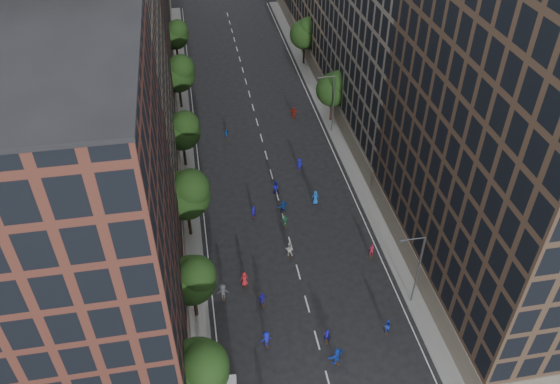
# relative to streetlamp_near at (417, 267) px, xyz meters

# --- Properties ---
(ground) EXTENTS (240.00, 240.00, 0.00)m
(ground) POSITION_rel_streetlamp_near_xyz_m (-10.37, 28.00, -5.17)
(ground) COLOR black
(ground) RESTS_ON ground
(sidewalk_left) EXTENTS (4.00, 105.00, 0.15)m
(sidewalk_left) POSITION_rel_streetlamp_near_xyz_m (-22.37, 35.50, -5.09)
(sidewalk_left) COLOR slate
(sidewalk_left) RESTS_ON ground
(sidewalk_right) EXTENTS (4.00, 105.00, 0.15)m
(sidewalk_right) POSITION_rel_streetlamp_near_xyz_m (1.63, 35.50, -5.09)
(sidewalk_right) COLOR slate
(sidewalk_right) RESTS_ON ground
(bldg_left_a) EXTENTS (14.00, 22.00, 30.00)m
(bldg_left_a) POSITION_rel_streetlamp_near_xyz_m (-29.37, -1.00, 9.83)
(bldg_left_a) COLOR #4F271E
(bldg_left_a) RESTS_ON ground
(bldg_left_b) EXTENTS (14.00, 26.00, 34.00)m
(bldg_left_b) POSITION_rel_streetlamp_near_xyz_m (-29.37, 23.00, 11.83)
(bldg_left_b) COLOR #8C745C
(bldg_left_b) RESTS_ON ground
(bldg_left_c) EXTENTS (14.00, 20.00, 28.00)m
(bldg_left_c) POSITION_rel_streetlamp_near_xyz_m (-29.37, 46.00, 8.83)
(bldg_left_c) COLOR #4F271E
(bldg_left_c) RESTS_ON ground
(bldg_right_a) EXTENTS (14.00, 30.00, 36.00)m
(bldg_right_a) POSITION_rel_streetlamp_near_xyz_m (8.63, 3.00, 12.83)
(bldg_right_a) COLOR #453225
(bldg_right_a) RESTS_ON ground
(bldg_right_b) EXTENTS (14.00, 28.00, 33.00)m
(bldg_right_b) POSITION_rel_streetlamp_near_xyz_m (8.63, 32.00, 11.33)
(bldg_right_b) COLOR #6E655B
(bldg_right_b) RESTS_ON ground
(tree_left_0) EXTENTS (5.20, 5.20, 8.83)m
(tree_left_0) POSITION_rel_streetlamp_near_xyz_m (-21.38, -8.15, 0.79)
(tree_left_0) COLOR black
(tree_left_0) RESTS_ON ground
(tree_left_1) EXTENTS (4.80, 4.80, 8.21)m
(tree_left_1) POSITION_rel_streetlamp_near_xyz_m (-21.39, 1.86, 0.38)
(tree_left_1) COLOR black
(tree_left_1) RESTS_ON ground
(tree_left_2) EXTENTS (5.60, 5.60, 9.45)m
(tree_left_2) POSITION_rel_streetlamp_near_xyz_m (-21.36, 13.83, 1.19)
(tree_left_2) COLOR black
(tree_left_2) RESTS_ON ground
(tree_left_3) EXTENTS (5.00, 5.00, 8.58)m
(tree_left_3) POSITION_rel_streetlamp_near_xyz_m (-21.38, 27.85, 0.65)
(tree_left_3) COLOR black
(tree_left_3) RESTS_ON ground
(tree_left_4) EXTENTS (5.40, 5.40, 9.08)m
(tree_left_4) POSITION_rel_streetlamp_near_xyz_m (-21.37, 43.84, 0.93)
(tree_left_4) COLOR black
(tree_left_4) RESTS_ON ground
(tree_left_5) EXTENTS (4.80, 4.80, 8.33)m
(tree_left_5) POSITION_rel_streetlamp_near_xyz_m (-21.39, 59.86, 0.51)
(tree_left_5) COLOR black
(tree_left_5) RESTS_ON ground
(tree_right_a) EXTENTS (5.00, 5.00, 8.39)m
(tree_right_a) POSITION_rel_streetlamp_near_xyz_m (1.02, 35.85, 0.46)
(tree_right_a) COLOR black
(tree_right_a) RESTS_ON ground
(tree_right_b) EXTENTS (5.20, 5.20, 8.83)m
(tree_right_b) POSITION_rel_streetlamp_near_xyz_m (1.02, 55.85, 0.79)
(tree_right_b) COLOR black
(tree_right_b) RESTS_ON ground
(streetlamp_near) EXTENTS (2.64, 0.22, 9.06)m
(streetlamp_near) POSITION_rel_streetlamp_near_xyz_m (0.00, 0.00, 0.00)
(streetlamp_near) COLOR #595B60
(streetlamp_near) RESTS_ON ground
(streetlamp_far) EXTENTS (2.64, 0.22, 9.06)m
(streetlamp_far) POSITION_rel_streetlamp_near_xyz_m (0.00, 33.00, 0.00)
(streetlamp_far) COLOR #595B60
(streetlamp_far) RESTS_ON ground
(skater_1) EXTENTS (0.67, 0.52, 1.63)m
(skater_1) POSITION_rel_streetlamp_near_xyz_m (-9.50, -3.24, -4.35)
(skater_1) COLOR #161293
(skater_1) RESTS_ON ground
(skater_2) EXTENTS (0.87, 0.71, 1.63)m
(skater_2) POSITION_rel_streetlamp_near_xyz_m (-3.52, -3.16, -4.35)
(skater_2) COLOR #1530AE
(skater_2) RESTS_ON ground
(skater_3) EXTENTS (1.26, 0.88, 1.79)m
(skater_3) POSITION_rel_streetlamp_near_xyz_m (-15.25, -2.68, -4.27)
(skater_3) COLOR #1419A5
(skater_3) RESTS_ON ground
(skater_4) EXTENTS (1.03, 0.53, 1.68)m
(skater_4) POSITION_rel_streetlamp_near_xyz_m (-14.88, 2.20, -4.33)
(skater_4) COLOR #1E14A9
(skater_4) RESTS_ON ground
(skater_5) EXTENTS (1.86, 1.25, 1.93)m
(skater_5) POSITION_rel_streetlamp_near_xyz_m (-9.19, -5.70, -4.21)
(skater_5) COLOR #173EBC
(skater_5) RESTS_ON ground
(skater_6) EXTENTS (0.97, 0.74, 1.80)m
(skater_6) POSITION_rel_streetlamp_near_xyz_m (-16.33, 5.18, -4.27)
(skater_6) COLOR maroon
(skater_6) RESTS_ON ground
(skater_7) EXTENTS (0.65, 0.47, 1.69)m
(skater_7) POSITION_rel_streetlamp_near_xyz_m (-1.87, 6.99, -4.32)
(skater_7) COLOR maroon
(skater_7) RESTS_ON ground
(skater_8) EXTENTS (1.05, 0.91, 1.84)m
(skater_8) POSITION_rel_streetlamp_near_xyz_m (-10.88, 8.68, -4.25)
(skater_8) COLOR #B4B5B0
(skater_8) RESTS_ON ground
(skater_9) EXTENTS (1.25, 0.75, 1.89)m
(skater_9) POSITION_rel_streetlamp_near_xyz_m (-18.72, 3.80, -4.22)
(skater_9) COLOR #3D3E41
(skater_9) RESTS_ON ground
(skater_10) EXTENTS (0.98, 0.53, 1.59)m
(skater_10) POSITION_rel_streetlamp_near_xyz_m (-10.45, 13.51, -4.38)
(skater_10) COLOR #227143
(skater_10) RESTS_ON ground
(skater_11) EXTENTS (1.62, 1.00, 1.67)m
(skater_11) POSITION_rel_streetlamp_near_xyz_m (-10.23, 16.07, -4.33)
(skater_11) COLOR #123B96
(skater_11) RESTS_ON ground
(skater_12) EXTENTS (0.97, 0.66, 1.90)m
(skater_12) POSITION_rel_streetlamp_near_xyz_m (-5.98, 16.97, -4.22)
(skater_12) COLOR #154DAD
(skater_12) RESTS_ON ground
(skater_13) EXTENTS (0.70, 0.60, 1.63)m
(skater_13) POSITION_rel_streetlamp_near_xyz_m (-13.91, 15.86, -4.36)
(skater_13) COLOR #18118D
(skater_13) RESTS_ON ground
(skater_14) EXTENTS (0.92, 0.73, 1.85)m
(skater_14) POSITION_rel_streetlamp_near_xyz_m (-10.50, 19.93, -4.24)
(skater_14) COLOR #1516AB
(skater_14) RESTS_ON ground
(skater_15) EXTENTS (1.17, 0.70, 1.78)m
(skater_15) POSITION_rel_streetlamp_near_xyz_m (-6.52, 24.27, -4.28)
(skater_15) COLOR #121294
(skater_15) RESTS_ON ground
(skater_16) EXTENTS (0.93, 0.50, 1.51)m
(skater_16) POSITION_rel_streetlamp_near_xyz_m (-15.38, 33.67, -4.41)
(skater_16) COLOR #114490
(skater_16) RESTS_ON ground
(skater_17) EXTENTS (1.69, 0.89, 1.74)m
(skater_17) POSITION_rel_streetlamp_near_xyz_m (-4.63, 37.77, -4.30)
(skater_17) COLOR maroon
(skater_17) RESTS_ON ground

